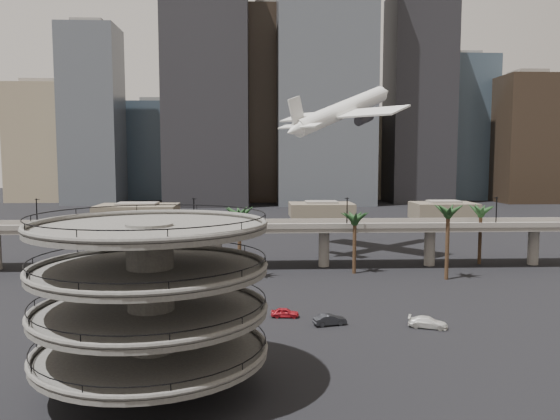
{
  "coord_description": "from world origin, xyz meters",
  "views": [
    {
      "loc": [
        -3.09,
        -55.07,
        22.43
      ],
      "look_at": [
        0.72,
        28.0,
        14.33
      ],
      "focal_mm": 35.0,
      "sensor_mm": 36.0,
      "label": 1
    }
  ],
  "objects_px": {
    "car_b": "(330,320)",
    "car_c": "(428,322)",
    "car_a": "(285,313)",
    "overpass": "(270,231)",
    "parking_ramp": "(151,291)",
    "airborne_jet": "(342,111)"
  },
  "relations": [
    {
      "from": "car_c",
      "to": "car_a",
      "type": "bearing_deg",
      "value": 93.37
    },
    {
      "from": "airborne_jet",
      "to": "car_a",
      "type": "xyz_separation_m",
      "value": [
        -15.98,
        -51.46,
        -32.28
      ]
    },
    {
      "from": "parking_ramp",
      "to": "overpass",
      "type": "height_order",
      "value": "parking_ramp"
    },
    {
      "from": "overpass",
      "to": "car_c",
      "type": "height_order",
      "value": "overpass"
    },
    {
      "from": "overpass",
      "to": "car_c",
      "type": "distance_m",
      "value": 45.94
    },
    {
      "from": "car_b",
      "to": "car_c",
      "type": "xyz_separation_m",
      "value": [
        12.76,
        -1.7,
        -0.0
      ]
    },
    {
      "from": "parking_ramp",
      "to": "car_a",
      "type": "bearing_deg",
      "value": 59.26
    },
    {
      "from": "car_c",
      "to": "parking_ramp",
      "type": "bearing_deg",
      "value": 139.03
    },
    {
      "from": "airborne_jet",
      "to": "car_c",
      "type": "bearing_deg",
      "value": -128.86
    },
    {
      "from": "car_a",
      "to": "car_c",
      "type": "relative_size",
      "value": 0.77
    },
    {
      "from": "airborne_jet",
      "to": "car_a",
      "type": "height_order",
      "value": "airborne_jet"
    },
    {
      "from": "airborne_jet",
      "to": "overpass",
      "type": "bearing_deg",
      "value": -178.13
    },
    {
      "from": "parking_ramp",
      "to": "car_c",
      "type": "distance_m",
      "value": 38.31
    },
    {
      "from": "car_b",
      "to": "car_c",
      "type": "height_order",
      "value": "car_b"
    },
    {
      "from": "parking_ramp",
      "to": "car_b",
      "type": "xyz_separation_m",
      "value": [
        19.82,
        19.67,
        -9.1
      ]
    },
    {
      "from": "overpass",
      "to": "car_a",
      "type": "relative_size",
      "value": 33.25
    },
    {
      "from": "car_b",
      "to": "overpass",
      "type": "bearing_deg",
      "value": -3.85
    },
    {
      "from": "parking_ramp",
      "to": "overpass",
      "type": "relative_size",
      "value": 0.17
    },
    {
      "from": "car_b",
      "to": "car_c",
      "type": "relative_size",
      "value": 0.88
    },
    {
      "from": "car_a",
      "to": "car_c",
      "type": "bearing_deg",
      "value": -100.95
    },
    {
      "from": "overpass",
      "to": "airborne_jet",
      "type": "distance_m",
      "value": 34.67
    },
    {
      "from": "car_a",
      "to": "car_c",
      "type": "xyz_separation_m",
      "value": [
        18.57,
        -5.6,
        0.07
      ]
    }
  ]
}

